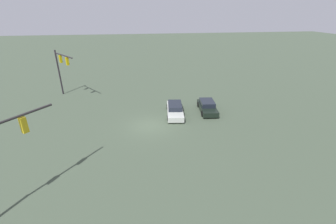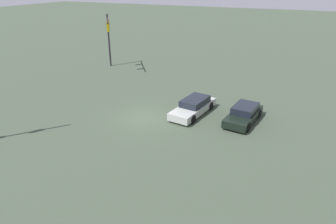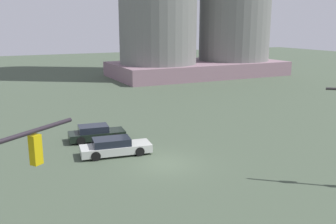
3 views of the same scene
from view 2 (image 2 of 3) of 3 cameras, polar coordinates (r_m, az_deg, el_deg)
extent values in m
plane|color=#404D3C|center=(23.22, -4.45, -1.12)|extent=(196.71, 196.71, 0.00)
cylinder|color=black|center=(37.48, -11.05, 13.02)|extent=(0.19, 0.19, 6.05)
cylinder|color=black|center=(34.59, -11.35, 16.58)|extent=(4.16, 3.09, 0.14)
cube|color=#B89C0B|center=(35.75, -11.28, 15.84)|extent=(0.41, 0.40, 0.95)
cylinder|color=red|center=(35.71, -11.05, 16.33)|extent=(0.20, 0.17, 0.20)
cylinder|color=orange|center=(35.75, -11.01, 15.85)|extent=(0.20, 0.17, 0.20)
cylinder|color=green|center=(35.79, -10.98, 15.38)|extent=(0.20, 0.17, 0.20)
cube|color=#B89C0B|center=(33.74, -11.25, 15.39)|extent=(0.41, 0.40, 0.95)
cylinder|color=red|center=(33.70, -11.01, 15.91)|extent=(0.20, 0.17, 0.20)
cylinder|color=orange|center=(33.74, -10.97, 15.40)|extent=(0.20, 0.17, 0.20)
cylinder|color=green|center=(33.78, -10.93, 14.90)|extent=(0.20, 0.17, 0.20)
cube|color=#B3B7B0|center=(23.77, 4.73, 0.63)|extent=(5.03, 2.33, 0.55)
cube|color=black|center=(23.81, 5.11, 2.03)|extent=(2.70, 1.82, 0.50)
cylinder|color=black|center=(22.27, 4.65, -1.35)|extent=(0.66, 0.30, 0.64)
cylinder|color=black|center=(22.98, 1.19, -0.44)|extent=(0.66, 0.30, 0.64)
cylinder|color=black|center=(24.74, 7.99, 1.14)|extent=(0.66, 0.30, 0.64)
cylinder|color=black|center=(25.39, 4.78, 1.90)|extent=(0.66, 0.30, 0.64)
cube|color=black|center=(23.10, 13.98, -0.74)|extent=(4.45, 2.18, 0.55)
cube|color=black|center=(23.12, 14.31, 0.67)|extent=(2.38, 1.75, 0.50)
cylinder|color=black|center=(21.79, 14.82, -2.71)|extent=(0.66, 0.29, 0.64)
cylinder|color=black|center=(22.22, 10.91, -1.79)|extent=(0.66, 0.29, 0.64)
cylinder|color=black|center=(24.14, 16.75, -0.27)|extent=(0.66, 0.29, 0.64)
cylinder|color=black|center=(24.53, 13.18, 0.52)|extent=(0.66, 0.29, 0.64)
camera|label=1|loc=(12.21, -79.31, 10.03)|focal=24.36mm
camera|label=3|loc=(42.08, -24.54, 20.56)|focal=39.99mm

